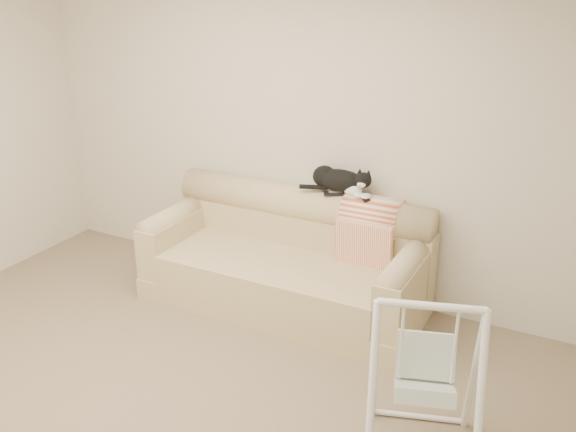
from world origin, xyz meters
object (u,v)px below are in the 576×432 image
object	(u,v)px
tuxedo_cat	(340,181)
baby_swing	(424,381)
sofa	(287,262)
remote_b	(363,197)
remote_a	(335,193)

from	to	relation	value
tuxedo_cat	baby_swing	distance (m)	1.90
sofa	tuxedo_cat	size ratio (longest dim) A/B	3.79
tuxedo_cat	baby_swing	world-z (taller)	tuxedo_cat
baby_swing	tuxedo_cat	bearing A→B (deg)	127.81
remote_b	sofa	bearing A→B (deg)	-156.13
remote_a	tuxedo_cat	bearing A→B (deg)	49.62
tuxedo_cat	sofa	bearing A→B (deg)	-142.73
remote_a	remote_b	bearing A→B (deg)	3.07
baby_swing	sofa	bearing A→B (deg)	140.43
remote_a	baby_swing	bearing A→B (deg)	-51.02
remote_a	remote_b	distance (m)	0.22
remote_a	baby_swing	world-z (taller)	baby_swing
sofa	tuxedo_cat	world-z (taller)	tuxedo_cat
remote_a	tuxedo_cat	size ratio (longest dim) A/B	0.31
tuxedo_cat	remote_a	bearing A→B (deg)	-130.38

